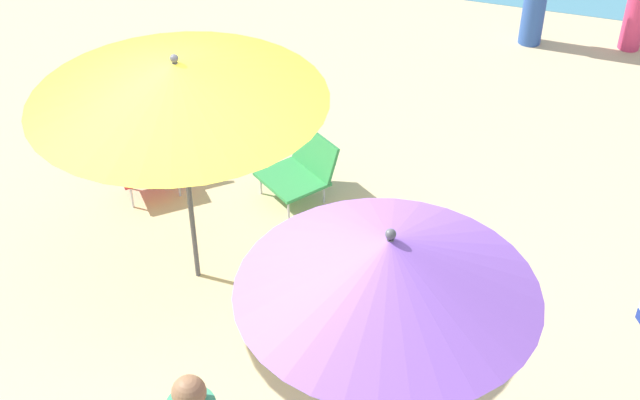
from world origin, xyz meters
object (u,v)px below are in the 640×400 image
at_px(beach_chair_a, 302,168).
at_px(beach_chair_b, 145,153).
at_px(umbrella_yellow, 177,81).
at_px(umbrella_purple, 389,266).

bearing_deg(beach_chair_a, beach_chair_b, -41.45).
relative_size(beach_chair_a, beach_chair_b, 1.06).
bearing_deg(beach_chair_b, beach_chair_a, 61.12).
xyz_separation_m(umbrella_yellow, beach_chair_b, (-0.93, 0.98, -1.41)).
bearing_deg(beach_chair_b, umbrella_purple, 9.52).
height_order(umbrella_yellow, beach_chair_b, umbrella_yellow).
distance_m(umbrella_yellow, beach_chair_b, 1.96).
relative_size(umbrella_yellow, umbrella_purple, 1.12).
height_order(umbrella_purple, beach_chair_a, umbrella_purple).
height_order(umbrella_yellow, beach_chair_a, umbrella_yellow).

